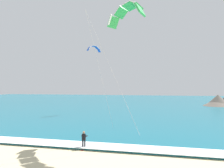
{
  "coord_description": "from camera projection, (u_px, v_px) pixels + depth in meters",
  "views": [
    {
      "loc": [
        8.06,
        -6.54,
        5.99
      ],
      "look_at": [
        2.51,
        16.88,
        6.22
      ],
      "focal_mm": 35.28,
      "sensor_mm": 36.0,
      "label": 1
    }
  ],
  "objects": [
    {
      "name": "kite_primary",
      "position": [
        127.0,
        12.0,
        23.63
      ],
      "size": [
        5.77,
        5.35,
        13.77
      ],
      "color": "green"
    },
    {
      "name": "sea",
      "position": [
        141.0,
        102.0,
        79.09
      ],
      "size": [
        200.0,
        120.0,
        0.2
      ],
      "primitive_type": "cube",
      "color": "#146075",
      "rests_on": "ground"
    },
    {
      "name": "headland_right",
      "position": [
        219.0,
        101.0,
        64.5
      ],
      "size": [
        9.2,
        8.78,
        3.49
      ],
      "color": "#665B51",
      "rests_on": "ground"
    },
    {
      "name": "surf_foam",
      "position": [
        80.0,
        145.0,
        21.68
      ],
      "size": [
        200.0,
        2.42,
        0.04
      ],
      "primitive_type": "cube",
      "color": "white",
      "rests_on": "sea"
    },
    {
      "name": "kite_distant",
      "position": [
        94.0,
        48.0,
        47.13
      ],
      "size": [
        2.36,
        3.4,
        1.26
      ],
      "color": "blue"
    },
    {
      "name": "kitesurfer",
      "position": [
        84.0,
        139.0,
        20.95
      ],
      "size": [
        0.55,
        0.53,
        1.69
      ],
      "color": "black",
      "rests_on": "ground"
    },
    {
      "name": "surfboard",
      "position": [
        84.0,
        149.0,
        20.92
      ],
      "size": [
        0.46,
        1.41,
        0.09
      ],
      "color": "#E04C38",
      "rests_on": "ground"
    }
  ]
}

